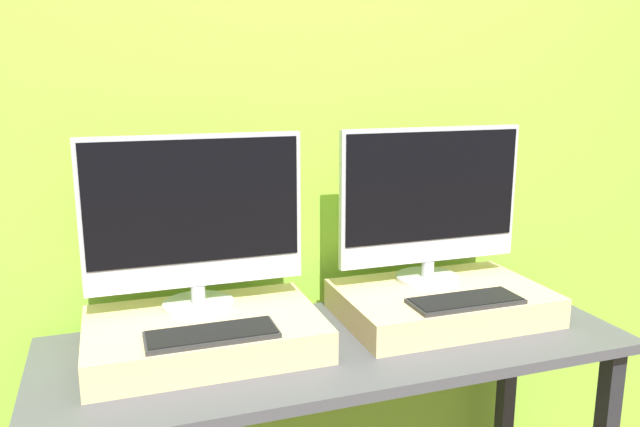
{
  "coord_description": "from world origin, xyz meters",
  "views": [
    {
      "loc": [
        -0.58,
        -1.22,
        1.5
      ],
      "look_at": [
        0.0,
        0.45,
        1.11
      ],
      "focal_mm": 35.0,
      "sensor_mm": 36.0,
      "label": 1
    }
  ],
  "objects_px": {
    "keyboard_left": "(212,334)",
    "monitor_right": "(431,202)",
    "monitor_left": "(195,219)",
    "keyboard_right": "(466,301)"
  },
  "relations": [
    {
      "from": "monitor_left",
      "to": "keyboard_right",
      "type": "height_order",
      "value": "monitor_left"
    },
    {
      "from": "keyboard_left",
      "to": "monitor_left",
      "type": "bearing_deg",
      "value": 90.0
    },
    {
      "from": "monitor_right",
      "to": "keyboard_right",
      "type": "height_order",
      "value": "monitor_right"
    },
    {
      "from": "keyboard_left",
      "to": "monitor_right",
      "type": "height_order",
      "value": "monitor_right"
    },
    {
      "from": "keyboard_left",
      "to": "keyboard_right",
      "type": "bearing_deg",
      "value": 0.0
    },
    {
      "from": "keyboard_right",
      "to": "monitor_right",
      "type": "bearing_deg",
      "value": 90.0
    },
    {
      "from": "monitor_left",
      "to": "keyboard_right",
      "type": "xyz_separation_m",
      "value": [
        0.72,
        -0.22,
        -0.25
      ]
    },
    {
      "from": "monitor_left",
      "to": "keyboard_right",
      "type": "bearing_deg",
      "value": -17.17
    },
    {
      "from": "keyboard_left",
      "to": "keyboard_right",
      "type": "xyz_separation_m",
      "value": [
        0.72,
        0.0,
        0.0
      ]
    },
    {
      "from": "monitor_left",
      "to": "monitor_right",
      "type": "bearing_deg",
      "value": 0.0
    }
  ]
}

